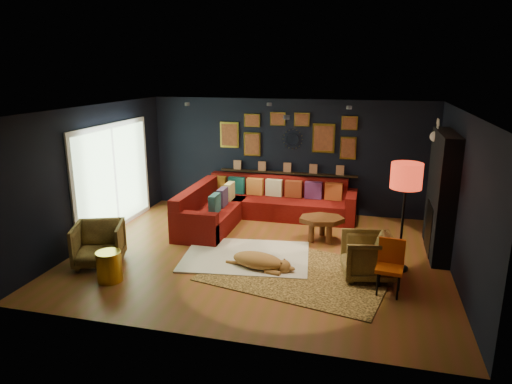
% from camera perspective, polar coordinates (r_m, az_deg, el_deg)
% --- Properties ---
extents(floor, '(6.50, 6.50, 0.00)m').
position_cam_1_polar(floor, '(8.35, 0.46, -7.75)').
color(floor, brown).
rests_on(floor, ground).
extents(room_walls, '(6.50, 6.50, 6.50)m').
position_cam_1_polar(room_walls, '(7.87, 0.48, 3.00)').
color(room_walls, black).
rests_on(room_walls, ground).
extents(sectional, '(3.41, 2.69, 0.86)m').
position_cam_1_polar(sectional, '(10.03, -0.48, -1.80)').
color(sectional, maroon).
rests_on(sectional, ground).
extents(ledge, '(3.20, 0.12, 0.04)m').
position_cam_1_polar(ledge, '(10.58, 3.94, 2.40)').
color(ledge, black).
rests_on(ledge, room_walls).
extents(gallery_wall, '(3.15, 0.04, 1.02)m').
position_cam_1_polar(gallery_wall, '(10.45, 3.99, 7.19)').
color(gallery_wall, gold).
rests_on(gallery_wall, room_walls).
extents(sunburst_mirror, '(0.47, 0.16, 0.47)m').
position_cam_1_polar(sunburst_mirror, '(10.45, 4.60, 6.59)').
color(sunburst_mirror, silver).
rests_on(sunburst_mirror, room_walls).
extents(fireplace, '(0.31, 1.60, 2.20)m').
position_cam_1_polar(fireplace, '(8.76, 22.04, -0.72)').
color(fireplace, black).
rests_on(fireplace, ground).
extents(deer_head, '(0.50, 0.28, 0.45)m').
position_cam_1_polar(deer_head, '(9.05, 22.58, 6.39)').
color(deer_head, white).
rests_on(deer_head, fireplace).
extents(sliding_door, '(0.06, 2.80, 2.20)m').
position_cam_1_polar(sliding_door, '(9.76, -17.31, 1.73)').
color(sliding_door, white).
rests_on(sliding_door, ground).
extents(ceiling_spots, '(3.30, 2.50, 0.06)m').
position_cam_1_polar(ceiling_spots, '(8.50, 1.80, 10.49)').
color(ceiling_spots, black).
rests_on(ceiling_spots, room_walls).
extents(shag_rug, '(2.38, 1.86, 0.03)m').
position_cam_1_polar(shag_rug, '(8.22, -1.25, -8.04)').
color(shag_rug, white).
rests_on(shag_rug, ground).
extents(leopard_rug, '(3.23, 2.61, 0.02)m').
position_cam_1_polar(leopard_rug, '(7.66, 5.26, -9.96)').
color(leopard_rug, tan).
rests_on(leopard_rug, ground).
extents(coffee_table, '(1.03, 0.87, 0.45)m').
position_cam_1_polar(coffee_table, '(8.93, 8.18, -3.70)').
color(coffee_table, '#613315').
rests_on(coffee_table, shag_rug).
extents(pouf, '(0.51, 0.51, 0.33)m').
position_cam_1_polar(pouf, '(8.95, -7.16, -4.92)').
color(pouf, maroon).
rests_on(pouf, shag_rug).
extents(armchair_left, '(1.00, 0.97, 0.81)m').
position_cam_1_polar(armchair_left, '(8.24, -19.06, -5.93)').
color(armchair_left, '#B69144').
rests_on(armchair_left, ground).
extents(armchair_right, '(0.84, 0.88, 0.79)m').
position_cam_1_polar(armchair_right, '(7.54, 13.75, -7.56)').
color(armchair_right, '#B69144').
rests_on(armchair_right, ground).
extents(gold_stool, '(0.39, 0.39, 0.49)m').
position_cam_1_polar(gold_stool, '(7.63, -17.86, -8.85)').
color(gold_stool, gold).
rests_on(gold_stool, ground).
extents(orange_chair, '(0.43, 0.43, 0.82)m').
position_cam_1_polar(orange_chair, '(7.12, 16.44, -8.40)').
color(orange_chair, black).
rests_on(orange_chair, ground).
extents(floor_lamp, '(0.50, 0.50, 1.81)m').
position_cam_1_polar(floor_lamp, '(7.64, 18.26, 1.42)').
color(floor_lamp, black).
rests_on(floor_lamp, ground).
extents(dog, '(1.30, 0.80, 0.38)m').
position_cam_1_polar(dog, '(7.68, 0.23, -8.20)').
color(dog, olive).
rests_on(dog, leopard_rug).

